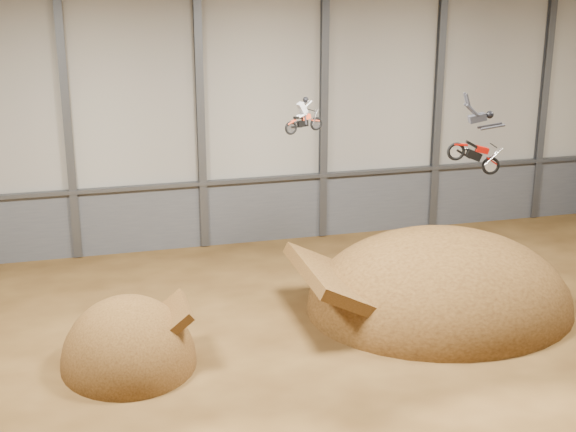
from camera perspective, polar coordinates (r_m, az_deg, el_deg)
The scene contains 13 objects.
floor at distance 31.31m, azimuth 4.70°, elevation -10.42°, with size 40.00×40.00×0.00m, color #432A12.
back_wall at distance 42.77m, azimuth -1.83°, elevation 7.20°, with size 40.00×0.10×14.00m, color #A69F93.
lower_band_back at distance 43.92m, azimuth -1.74°, elevation 0.42°, with size 39.80×0.18×3.50m, color #4F5156.
steel_rail at distance 43.28m, azimuth -1.71°, elevation 2.64°, with size 39.80×0.35×0.20m, color #47494F.
steel_column_1 at distance 41.49m, azimuth -15.42°, elevation 6.26°, with size 0.40×0.36×13.90m, color #47494F.
steel_column_2 at distance 41.96m, azimuth -6.24°, elevation 6.90°, with size 0.40×0.36×13.90m, color #47494F.
steel_column_3 at distance 43.45m, azimuth 2.55°, elevation 7.35°, with size 0.40×0.36×13.90m, color #47494F.
steel_column_4 at distance 45.87m, azimuth 10.59°, elevation 7.61°, with size 0.40×0.36×13.90m, color #47494F.
steel_column_5 at distance 49.09m, azimuth 17.71°, elevation 7.72°, with size 0.40×0.36×13.90m, color #47494F.
takeoff_ramp at distance 31.85m, azimuth -11.21°, elevation -10.20°, with size 5.15×5.94×5.15m, color #402710.
landing_ramp at distance 36.63m, azimuth 10.66°, elevation -6.37°, with size 11.94×10.56×6.89m, color #402710.
fmx_rider_a at distance 34.84m, azimuth 1.15°, elevation 7.31°, with size 1.84×0.70×1.67m, color red, non-canonical shape.
fmx_rider_b at distance 32.99m, azimuth 12.93°, elevation 5.66°, with size 3.09×0.88×2.64m, color #AD0B03, non-canonical shape.
Camera 1 is at (-9.57, -25.99, 14.60)m, focal length 50.00 mm.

